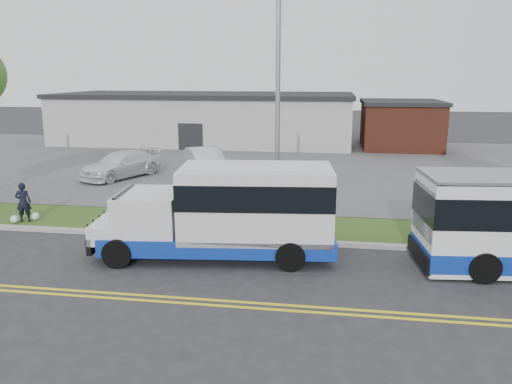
% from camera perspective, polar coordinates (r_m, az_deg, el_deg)
% --- Properties ---
extents(ground, '(140.00, 140.00, 0.00)m').
position_cam_1_polar(ground, '(17.83, -8.36, -6.41)').
color(ground, '#28282B').
rests_on(ground, ground).
extents(lane_line_north, '(70.00, 0.12, 0.01)m').
position_cam_1_polar(lane_line_north, '(14.47, -12.88, -11.42)').
color(lane_line_north, yellow).
rests_on(lane_line_north, ground).
extents(lane_line_south, '(70.00, 0.12, 0.01)m').
position_cam_1_polar(lane_line_south, '(14.22, -13.32, -11.91)').
color(lane_line_south, yellow).
rests_on(lane_line_south, ground).
extents(curb, '(80.00, 0.30, 0.15)m').
position_cam_1_polar(curb, '(18.80, -7.39, -5.09)').
color(curb, '#9E9B93').
rests_on(curb, ground).
extents(verge, '(80.00, 3.30, 0.10)m').
position_cam_1_polar(verge, '(20.46, -6.01, -3.59)').
color(verge, '#3B541C').
rests_on(verge, ground).
extents(parking_lot, '(80.00, 25.00, 0.10)m').
position_cam_1_polar(parking_lot, '(33.92, 0.01, 3.28)').
color(parking_lot, '#4C4C4F').
rests_on(parking_lot, ground).
extents(commercial_building, '(25.40, 10.40, 4.35)m').
position_cam_1_polar(commercial_building, '(44.57, -5.74, 8.40)').
color(commercial_building, '#9E9E99').
rests_on(commercial_building, ground).
extents(brick_wing, '(6.30, 7.30, 3.90)m').
position_cam_1_polar(brick_wing, '(42.55, 16.16, 7.42)').
color(brick_wing, brown).
rests_on(brick_wing, ground).
extents(streetlight_near, '(0.35, 1.53, 9.50)m').
position_cam_1_polar(streetlight_near, '(18.87, 2.49, 11.06)').
color(streetlight_near, gray).
rests_on(streetlight_near, verge).
extents(shuttle_bus, '(8.20, 3.41, 3.06)m').
position_cam_1_polar(shuttle_bus, '(16.49, -2.71, -1.96)').
color(shuttle_bus, '#0E2F9A').
rests_on(shuttle_bus, ground).
extents(pedestrian, '(0.69, 0.57, 1.63)m').
position_cam_1_polar(pedestrian, '(22.32, -25.06, -1.06)').
color(pedestrian, black).
rests_on(pedestrian, verge).
extents(parked_car_a, '(3.99, 5.22, 1.65)m').
position_cam_1_polar(parked_car_a, '(29.48, -5.78, 3.41)').
color(parked_car_a, silver).
rests_on(parked_car_a, parking_lot).
extents(parked_car_b, '(4.09, 5.53, 1.49)m').
position_cam_1_polar(parked_car_b, '(30.06, -15.17, 3.04)').
color(parked_car_b, white).
rests_on(parked_car_b, parking_lot).
extents(grocery_bag_left, '(0.32, 0.32, 0.32)m').
position_cam_1_polar(grocery_bag_left, '(22.44, -25.88, -2.80)').
color(grocery_bag_left, white).
rests_on(grocery_bag_left, verge).
extents(grocery_bag_right, '(0.32, 0.32, 0.32)m').
position_cam_1_polar(grocery_bag_right, '(22.51, -23.91, -2.55)').
color(grocery_bag_right, white).
rests_on(grocery_bag_right, verge).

